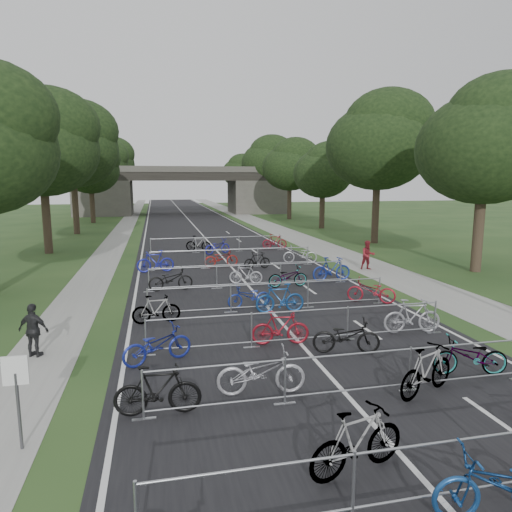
# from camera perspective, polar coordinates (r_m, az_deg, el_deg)

# --- Properties ---
(ground) EXTENTS (200.00, 200.00, 0.00)m
(ground) POSITION_cam_1_polar(r_m,az_deg,el_deg) (8.56, 22.45, -26.69)
(ground) COLOR #25421C
(ground) RESTS_ON ground
(road) EXTENTS (11.00, 140.00, 0.01)m
(road) POSITION_cam_1_polar(r_m,az_deg,el_deg) (55.94, -8.12, 4.19)
(road) COLOR black
(road) RESTS_ON ground
(sidewalk_right) EXTENTS (3.00, 140.00, 0.01)m
(sidewalk_right) POSITION_cam_1_polar(r_m,az_deg,el_deg) (57.11, -0.07, 4.39)
(sidewalk_right) COLOR gray
(sidewalk_right) RESTS_ON ground
(sidewalk_left) EXTENTS (2.00, 140.00, 0.01)m
(sidewalk_left) POSITION_cam_1_polar(r_m,az_deg,el_deg) (55.88, -15.83, 3.93)
(sidewalk_left) COLOR gray
(sidewalk_left) RESTS_ON ground
(lane_markings) EXTENTS (0.12, 140.00, 0.00)m
(lane_markings) POSITION_cam_1_polar(r_m,az_deg,el_deg) (55.94, -8.12, 4.19)
(lane_markings) COLOR silver
(lane_markings) RESTS_ON ground
(overpass_bridge) EXTENTS (31.00, 8.00, 7.05)m
(overpass_bridge) POSITION_cam_1_polar(r_m,az_deg,el_deg) (70.71, -9.14, 8.09)
(overpass_bridge) COLOR #494741
(overpass_bridge) RESTS_ON ground
(park_sign) EXTENTS (0.45, 0.06, 1.83)m
(park_sign) POSITION_cam_1_polar(r_m,az_deg,el_deg) (9.67, -27.76, -14.10)
(park_sign) COLOR #4C4C51
(park_sign) RESTS_ON ground
(tree_right_0) EXTENTS (7.17, 7.17, 10.93)m
(tree_right_0) POSITION_cam_1_polar(r_m,az_deg,el_deg) (27.68, 27.01, 12.46)
(tree_right_0) COLOR #33261C
(tree_right_0) RESTS_ON ground
(tree_left_1) EXTENTS (7.56, 7.56, 11.53)m
(tree_left_1) POSITION_cam_1_polar(r_m,az_deg,el_deg) (34.33, -25.13, 12.43)
(tree_left_1) COLOR #33261C
(tree_left_1) RESTS_ON ground
(tree_right_1) EXTENTS (8.18, 8.18, 12.47)m
(tree_right_1) POSITION_cam_1_polar(r_m,az_deg,el_deg) (37.83, 15.26, 13.52)
(tree_right_1) COLOR #33261C
(tree_right_1) RESTS_ON ground
(tree_left_2) EXTENTS (8.40, 8.40, 12.81)m
(tree_left_2) POSITION_cam_1_polar(r_m,az_deg,el_deg) (46.16, -21.94, 12.63)
(tree_left_2) COLOR #33261C
(tree_left_2) RESTS_ON ground
(tree_right_2) EXTENTS (6.16, 6.16, 9.39)m
(tree_right_2) POSITION_cam_1_polar(r_m,az_deg,el_deg) (48.69, 8.51, 10.43)
(tree_right_2) COLOR #33261C
(tree_right_2) RESTS_ON ground
(tree_left_3) EXTENTS (6.72, 6.72, 10.25)m
(tree_left_3) POSITION_cam_1_polar(r_m,az_deg,el_deg) (57.96, -19.92, 10.33)
(tree_left_3) COLOR #33261C
(tree_left_3) RESTS_ON ground
(tree_right_3) EXTENTS (7.17, 7.17, 10.93)m
(tree_right_3) POSITION_cam_1_polar(r_m,az_deg,el_deg) (60.08, 4.38, 11.21)
(tree_right_3) COLOR #33261C
(tree_right_3) RESTS_ON ground
(tree_left_4) EXTENTS (7.56, 7.56, 11.53)m
(tree_left_4) POSITION_cam_1_polar(r_m,az_deg,el_deg) (69.90, -18.70, 10.80)
(tree_left_4) COLOR #33261C
(tree_left_4) RESTS_ON ground
(tree_right_4) EXTENTS (8.18, 8.18, 12.47)m
(tree_right_4) POSITION_cam_1_polar(r_m,az_deg,el_deg) (71.68, 1.55, 11.71)
(tree_right_4) COLOR #33261C
(tree_right_4) RESTS_ON ground
(tree_left_5) EXTENTS (8.40, 8.40, 12.81)m
(tree_left_5) POSITION_cam_1_polar(r_m,az_deg,el_deg) (81.87, -17.84, 11.13)
(tree_left_5) COLOR #33261C
(tree_left_5) RESTS_ON ground
(tree_right_5) EXTENTS (6.16, 6.16, 9.39)m
(tree_right_5) POSITION_cam_1_polar(r_m,az_deg,el_deg) (83.32, -0.48, 10.04)
(tree_right_5) COLOR #33261C
(tree_right_5) RESTS_ON ground
(tree_left_6) EXTENTS (6.72, 6.72, 10.25)m
(tree_left_6) POSITION_cam_1_polar(r_m,az_deg,el_deg) (93.78, -17.12, 9.89)
(tree_left_6) COLOR #33261C
(tree_left_6) RESTS_ON ground
(tree_right_6) EXTENTS (7.17, 7.17, 10.93)m
(tree_right_6) POSITION_cam_1_polar(r_m,az_deg,el_deg) (95.11, -2.01, 10.54)
(tree_right_6) COLOR #33261C
(tree_right_6) RESTS_ON ground
(barrier_row_0) EXTENTS (9.70, 0.08, 1.10)m
(barrier_row_0) POSITION_cam_1_polar(r_m,az_deg,el_deg) (8.25, 22.71, -23.61)
(barrier_row_0) COLOR #999CA1
(barrier_row_0) RESTS_ON ground
(barrier_row_1) EXTENTS (9.70, 0.08, 1.10)m
(barrier_row_1) POSITION_cam_1_polar(r_m,az_deg,el_deg) (11.01, 11.59, -14.39)
(barrier_row_1) COLOR #999CA1
(barrier_row_1) RESTS_ON ground
(barrier_row_2) EXTENTS (9.70, 0.08, 1.10)m
(barrier_row_2) POSITION_cam_1_polar(r_m,az_deg,el_deg) (14.15, 5.60, -8.80)
(barrier_row_2) COLOR #999CA1
(barrier_row_2) RESTS_ON ground
(barrier_row_3) EXTENTS (9.70, 0.08, 1.10)m
(barrier_row_3) POSITION_cam_1_polar(r_m,az_deg,el_deg) (17.65, 1.77, -5.07)
(barrier_row_3) COLOR #999CA1
(barrier_row_3) RESTS_ON ground
(barrier_row_4) EXTENTS (9.70, 0.08, 1.10)m
(barrier_row_4) POSITION_cam_1_polar(r_m,az_deg,el_deg) (21.45, -0.86, -2.48)
(barrier_row_4) COLOR #999CA1
(barrier_row_4) RESTS_ON ground
(barrier_row_5) EXTENTS (9.70, 0.08, 1.10)m
(barrier_row_5) POSITION_cam_1_polar(r_m,az_deg,el_deg) (26.28, -3.06, -0.29)
(barrier_row_5) COLOR #999CA1
(barrier_row_5) RESTS_ON ground
(barrier_row_6) EXTENTS (9.70, 0.08, 1.10)m
(barrier_row_6) POSITION_cam_1_polar(r_m,az_deg,el_deg) (32.15, -4.82, 1.46)
(barrier_row_6) COLOR #999CA1
(barrier_row_6) RESTS_ON ground
(bike_1) EXTENTS (2.03, 1.04, 1.18)m
(bike_1) POSITION_cam_1_polar(r_m,az_deg,el_deg) (8.50, 12.57, -21.70)
(bike_1) COLOR #999CA1
(bike_1) RESTS_ON ground
(bike_2) EXTENTS (2.23, 1.12, 1.12)m
(bike_2) POSITION_cam_1_polar(r_m,az_deg,el_deg) (8.25, 28.72, -23.97)
(bike_2) COLOR navy
(bike_2) RESTS_ON ground
(bike_4) EXTENTS (1.88, 0.64, 1.11)m
(bike_4) POSITION_cam_1_polar(r_m,az_deg,el_deg) (10.28, -12.19, -16.13)
(bike_4) COLOR black
(bike_4) RESTS_ON ground
(bike_5) EXTENTS (2.14, 0.91, 1.09)m
(bike_5) POSITION_cam_1_polar(r_m,az_deg,el_deg) (10.95, 0.64, -14.31)
(bike_5) COLOR #A1A0A8
(bike_5) RESTS_ON ground
(bike_6) EXTENTS (2.02, 1.31, 1.18)m
(bike_6) POSITION_cam_1_polar(r_m,az_deg,el_deg) (11.61, 20.56, -13.28)
(bike_6) COLOR #999CA1
(bike_6) RESTS_ON ground
(bike_7) EXTENTS (2.02, 1.08, 1.01)m
(bike_7) POSITION_cam_1_polar(r_m,az_deg,el_deg) (13.13, 25.22, -11.32)
(bike_7) COLOR #999CA1
(bike_7) RESTS_ON ground
(bike_8) EXTENTS (2.08, 1.33, 1.03)m
(bike_8) POSITION_cam_1_polar(r_m,az_deg,el_deg) (12.97, -12.24, -10.82)
(bike_8) COLOR navy
(bike_8) RESTS_ON ground
(bike_9) EXTENTS (1.82, 0.72, 1.06)m
(bike_9) POSITION_cam_1_polar(r_m,az_deg,el_deg) (14.03, 3.06, -8.99)
(bike_9) COLOR maroon
(bike_9) RESTS_ON ground
(bike_10) EXTENTS (2.05, 1.14, 1.02)m
(bike_10) POSITION_cam_1_polar(r_m,az_deg,el_deg) (13.61, 11.21, -9.85)
(bike_10) COLOR black
(bike_10) RESTS_ON ground
(bike_11) EXTENTS (1.97, 0.79, 1.15)m
(bike_11) POSITION_cam_1_polar(r_m,az_deg,el_deg) (15.86, 18.94, -7.16)
(bike_11) COLOR #95959C
(bike_11) RESTS_ON ground
(bike_12) EXTENTS (1.71, 0.62, 1.01)m
(bike_12) POSITION_cam_1_polar(r_m,az_deg,el_deg) (16.42, -12.36, -6.54)
(bike_12) COLOR #999CA1
(bike_12) RESTS_ON ground
(bike_13) EXTENTS (1.80, 0.80, 0.92)m
(bike_13) POSITION_cam_1_polar(r_m,az_deg,el_deg) (17.98, -0.85, -5.09)
(bike_13) COLOR navy
(bike_13) RESTS_ON ground
(bike_14) EXTENTS (1.89, 0.57, 1.13)m
(bike_14) POSITION_cam_1_polar(r_m,az_deg,el_deg) (17.30, 3.02, -5.32)
(bike_14) COLOR navy
(bike_14) RESTS_ON ground
(bike_15) EXTENTS (2.03, 1.54, 1.02)m
(bike_15) POSITION_cam_1_polar(r_m,az_deg,el_deg) (19.25, 14.22, -4.25)
(bike_15) COLOR maroon
(bike_15) RESTS_ON ground
(bike_16) EXTENTS (2.05, 0.87, 1.05)m
(bike_16) POSITION_cam_1_polar(r_m,az_deg,el_deg) (21.10, -10.62, -2.90)
(bike_16) COLOR black
(bike_16) RESTS_ON ground
(bike_17) EXTENTS (1.68, 0.87, 0.97)m
(bike_17) POSITION_cam_1_polar(r_m,az_deg,el_deg) (22.08, -1.28, -2.29)
(bike_17) COLOR #A9A9B1
(bike_17) RESTS_ON ground
(bike_18) EXTENTS (1.93, 0.75, 1.00)m
(bike_18) POSITION_cam_1_polar(r_m,az_deg,el_deg) (21.50, 4.00, -2.60)
(bike_18) COLOR #999CA1
(bike_18) RESTS_ON ground
(bike_19) EXTENTS (2.08, 0.74, 1.23)m
(bike_19) POSITION_cam_1_polar(r_m,az_deg,el_deg) (22.96, 9.42, -1.64)
(bike_19) COLOR navy
(bike_19) RESTS_ON ground
(bike_20) EXTENTS (2.05, 0.72, 1.21)m
(bike_20) POSITION_cam_1_polar(r_m,az_deg,el_deg) (25.48, -12.47, -0.67)
(bike_20) COLOR #1B2199
(bike_20) RESTS_ON ground
(bike_21) EXTENTS (2.07, 0.94, 1.05)m
(bike_21) POSITION_cam_1_polar(r_m,az_deg,el_deg) (26.48, -4.38, -0.28)
(bike_21) COLOR maroon
(bike_21) RESTS_ON ground
(bike_22) EXTENTS (1.69, 0.82, 0.98)m
(bike_22) POSITION_cam_1_polar(r_m,az_deg,el_deg) (25.81, 0.14, -0.58)
(bike_22) COLOR black
(bike_22) RESTS_ON ground
(bike_23) EXTENTS (2.17, 1.12, 1.08)m
(bike_23) POSITION_cam_1_polar(r_m,az_deg,el_deg) (27.80, 5.54, 0.20)
(bike_23) COLOR #9EA0A5
(bike_23) RESTS_ON ground
(bike_25) EXTENTS (1.91, 1.18, 1.11)m
(bike_25) POSITION_cam_1_polar(r_m,az_deg,el_deg) (32.57, -7.21, 1.54)
(bike_25) COLOR #999CA1
(bike_25) RESTS_ON ground
(bike_26) EXTENTS (2.07, 1.49, 1.04)m
(bike_26) POSITION_cam_1_polar(r_m,az_deg,el_deg) (31.31, -4.85, 1.19)
(bike_26) COLOR #1C1D9D
(bike_26) RESTS_ON ground
(bike_27) EXTENTS (1.86, 0.72, 1.09)m
(bike_27) POSITION_cam_1_polar(r_m,az_deg,el_deg) (33.57, 2.34, 1.82)
(bike_27) COLOR maroon
(bike_27) RESTS_ON ground
(pedestrian_b) EXTENTS (0.86, 0.71, 1.64)m
(pedestrian_b) POSITION_cam_1_polar(r_m,az_deg,el_deg) (26.36, 13.80, 0.09)
(pedestrian_b) COLOR maroon
(pedestrian_b) RESTS_ON ground
(pedestrian_c) EXTENTS (0.98, 0.69, 1.55)m
(pedestrian_c) POSITION_cam_1_polar(r_m,az_deg,el_deg) (14.46, -26.04, -8.38)
(pedestrian_c) COLOR black
(pedestrian_c) RESTS_ON ground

